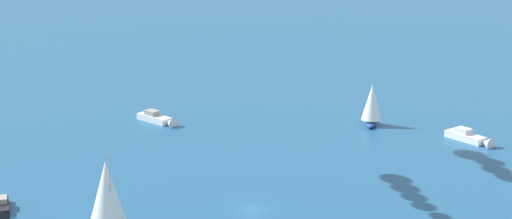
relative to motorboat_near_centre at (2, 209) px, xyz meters
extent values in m
plane|color=#1E517A|center=(-37.04, 0.98, -0.63)|extent=(2000.00, 2000.00, 0.00)
cube|color=black|center=(0.26, -1.08, -0.11)|extent=(3.49, 6.75, 1.03)
cone|color=black|center=(-0.65, 2.75, -0.11)|extent=(2.39, 2.08, 2.06)
cube|color=gray|center=(0.37, -1.55, 0.79)|extent=(2.12, 2.57, 0.77)
cylinder|color=#B2B2B7|center=(-16.93, 8.37, 5.74)|extent=(0.14, 0.14, 10.24)
cone|color=white|center=(-16.36, 7.42, 5.23)|extent=(6.72, 6.72, 8.70)
ellipsoid|color=#23478C|center=(-63.27, -42.11, -0.11)|extent=(3.89, 7.61, 1.03)
cylinder|color=#B2B2B7|center=(-63.41, -42.64, 4.61)|extent=(0.14, 0.14, 8.43)
cone|color=white|center=(-63.18, -41.76, 4.19)|extent=(4.94, 4.94, 7.16)
cube|color=white|center=(-78.93, -30.69, 0.02)|extent=(6.62, 8.07, 1.28)
cone|color=white|center=(-81.68, -26.63, 0.02)|extent=(3.27, 3.14, 2.56)
cube|color=silver|center=(-78.59, -31.19, 1.14)|extent=(3.27, 3.47, 0.96)
cube|color=white|center=(-19.72, -47.26, 0.01)|extent=(7.37, 7.43, 1.27)
cone|color=white|center=(-23.13, -43.81, 0.01)|extent=(3.23, 3.23, 2.54)
cube|color=gray|center=(-19.30, -47.69, 1.12)|extent=(3.39, 3.40, 0.95)
camera|label=1|loc=(-30.16, 116.46, 46.31)|focal=58.54mm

